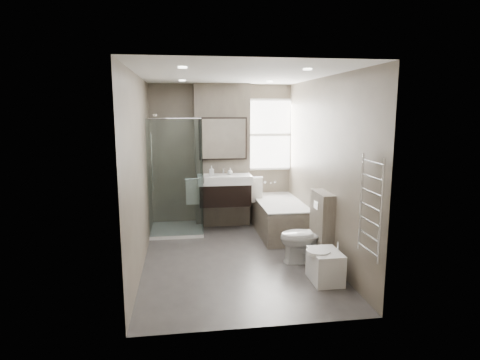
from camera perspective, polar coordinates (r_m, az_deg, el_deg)
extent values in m
cube|color=#433F3E|center=(5.97, -0.70, -11.29)|extent=(2.65, 3.85, 0.05)
cube|color=silver|center=(5.58, -0.76, 14.96)|extent=(2.65, 3.85, 0.05)
cube|color=#6A6052|center=(7.52, -2.65, 3.56)|extent=(2.65, 0.05, 2.60)
cube|color=#6A6052|center=(3.76, 3.12, -2.97)|extent=(2.65, 0.05, 2.60)
cube|color=#6A6052|center=(5.61, -14.27, 1.05)|extent=(0.05, 3.85, 2.60)
cube|color=#6A6052|center=(5.94, 12.04, 1.63)|extent=(0.05, 3.85, 2.60)
cube|color=#645B4F|center=(7.37, -2.54, 3.43)|extent=(1.00, 0.25, 2.60)
cube|color=black|center=(7.13, -2.22, -2.00)|extent=(0.90, 0.45, 0.38)
cube|color=white|center=(7.08, -2.23, 0.09)|extent=(0.95, 0.47, 0.15)
cylinder|color=silver|center=(7.23, -2.38, 1.38)|extent=(0.03, 0.03, 0.12)
cylinder|color=silver|center=(7.16, -2.34, 1.74)|extent=(0.02, 0.12, 0.02)
cube|color=black|center=(7.19, -2.44, 5.90)|extent=(0.86, 0.06, 0.76)
cube|color=white|center=(7.15, -2.40, 5.88)|extent=(0.80, 0.02, 0.70)
cube|color=silver|center=(7.07, -6.73, -1.69)|extent=(0.24, 0.06, 0.44)
cube|color=silver|center=(7.18, 2.24, -1.44)|extent=(0.24, 0.06, 0.44)
cube|color=white|center=(7.28, -8.93, -7.00)|extent=(0.90, 0.90, 0.06)
cube|color=white|center=(6.62, -9.20, 0.19)|extent=(0.88, 0.01, 1.94)
cube|color=white|center=(7.06, -5.54, 0.89)|extent=(0.01, 0.88, 1.94)
cylinder|color=silver|center=(7.04, -12.45, 2.48)|extent=(0.02, 0.02, 1.00)
cube|color=#645B4F|center=(7.07, 5.59, -5.37)|extent=(0.75, 1.60, 0.55)
cube|color=white|center=(7.00, 5.63, -3.16)|extent=(0.75, 1.60, 0.03)
cube|color=white|center=(7.01, 5.62, -3.68)|extent=(0.61, 1.42, 0.12)
cube|color=white|center=(7.59, 4.18, 6.44)|extent=(0.98, 0.04, 1.33)
cube|color=white|center=(7.56, 4.22, 6.43)|extent=(0.90, 0.01, 1.25)
cube|color=white|center=(7.56, 4.23, 6.43)|extent=(0.90, 0.01, 0.05)
imported|color=white|center=(5.79, 9.32, -8.02)|extent=(0.75, 0.46, 0.73)
cube|color=#645B4F|center=(5.84, 11.54, -6.53)|extent=(0.18, 0.55, 1.00)
cube|color=silver|center=(5.73, 10.76, -3.52)|extent=(0.01, 0.16, 0.11)
cube|color=white|center=(5.26, 12.03, -11.91)|extent=(0.36, 0.49, 0.40)
cylinder|color=white|center=(5.16, 11.06, -10.03)|extent=(0.30, 0.30, 0.05)
cylinder|color=silver|center=(5.23, 13.80, -9.02)|extent=(0.02, 0.02, 0.10)
cylinder|color=silver|center=(4.30, 19.43, -4.33)|extent=(0.03, 0.03, 1.10)
cylinder|color=silver|center=(4.70, 16.85, -2.99)|extent=(0.03, 0.03, 1.10)
cube|color=silver|center=(4.50, 18.09, -3.63)|extent=(0.02, 0.46, 1.00)
imported|color=white|center=(7.01, -4.07, 1.32)|extent=(0.08, 0.08, 0.18)
imported|color=white|center=(7.11, -1.42, 1.24)|extent=(0.09, 0.09, 0.12)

